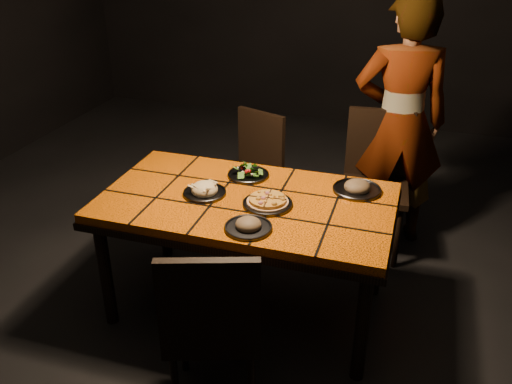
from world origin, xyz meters
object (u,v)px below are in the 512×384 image
(chair_far_right, at_px, (376,173))
(chair_far_left, at_px, (253,165))
(chair_near, at_px, (212,322))
(diner, at_px, (400,123))
(plate_pizza, at_px, (268,202))
(dining_table, at_px, (247,211))
(plate_pasta, at_px, (204,191))

(chair_far_right, bearing_deg, chair_far_left, 176.25)
(chair_near, height_order, chair_far_right, chair_far_right)
(chair_near, distance_m, chair_far_left, 1.76)
(chair_near, distance_m, chair_far_right, 1.81)
(chair_near, relative_size, diner, 0.54)
(diner, bearing_deg, plate_pizza, 50.78)
(dining_table, height_order, chair_far_left, chair_far_left)
(diner, height_order, plate_pizza, diner)
(chair_far_left, bearing_deg, diner, 30.25)
(chair_far_left, xyz_separation_m, plate_pizza, (0.40, -0.98, 0.26))
(chair_near, relative_size, chair_far_left, 1.06)
(chair_far_right, distance_m, plate_pasta, 1.32)
(diner, bearing_deg, dining_table, 44.84)
(chair_far_right, bearing_deg, chair_near, -111.27)
(chair_near, xyz_separation_m, chair_far_right, (0.52, 1.74, 0.02))
(dining_table, bearing_deg, chair_near, -82.98)
(dining_table, distance_m, diner, 1.35)
(diner, bearing_deg, chair_far_left, -2.01)
(chair_near, bearing_deg, diner, -126.92)
(dining_table, height_order, chair_far_right, chair_far_right)
(plate_pasta, bearing_deg, dining_table, 6.44)
(chair_far_left, bearing_deg, chair_far_right, 20.94)
(chair_far_right, distance_m, plate_pizza, 1.13)
(chair_far_left, distance_m, plate_pasta, 1.00)
(chair_far_right, xyz_separation_m, plate_pizza, (-0.49, -1.00, 0.20))
(chair_far_left, height_order, diner, diner)
(dining_table, xyz_separation_m, chair_far_right, (0.62, 0.95, -0.11))
(chair_near, height_order, diner, diner)
(plate_pizza, bearing_deg, plate_pasta, 177.54)
(chair_far_right, bearing_deg, plate_pizza, -120.55)
(plate_pizza, relative_size, plate_pasta, 1.12)
(plate_pizza, bearing_deg, chair_far_right, 64.00)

